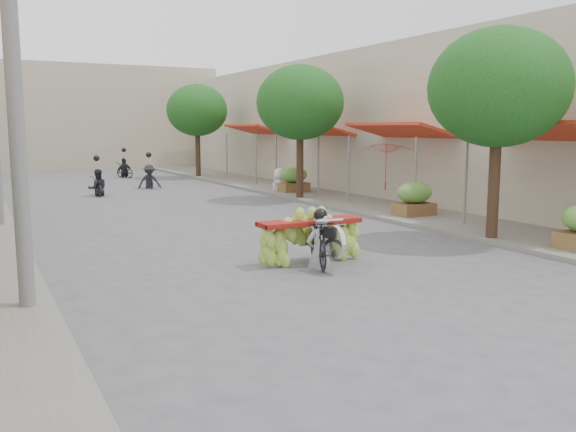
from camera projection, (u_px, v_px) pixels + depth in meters
The scene contains 16 objects.
ground at pixel (429, 316), 9.26m from camera, with size 120.00×120.00×0.00m, color #5A5B60.
sidewalk_right at pixel (322, 194), 25.62m from camera, with size 4.00×60.00×0.12m, color gray.
shophouse_row_right at pixel (432, 124), 26.60m from camera, with size 9.77×40.00×6.00m.
far_building at pixel (65, 118), 42.10m from camera, with size 20.00×6.00×7.00m, color #B0A38B.
utility_pole_near at pixel (11, 45), 8.84m from camera, with size 0.60×0.24×8.00m.
street_tree_near at pixel (499, 88), 14.70m from camera, with size 3.40×3.40×5.25m.
street_tree_mid at pixel (300, 103), 23.47m from camera, with size 3.40×3.40×5.25m.
street_tree_far at pixel (197, 110), 34.00m from camera, with size 3.40×3.40×5.25m.
produce_crate_mid at pixel (414, 196), 19.01m from camera, with size 1.20×0.88×1.16m.
produce_crate_far at pixel (294, 178), 26.03m from camera, with size 1.20×0.88×1.16m.
banana_motorbike at pixel (315, 233), 12.60m from camera, with size 2.26×1.88×2.03m.
market_umbrella at pixel (387, 141), 19.75m from camera, with size 2.31×2.31×1.61m.
pedestrian at pixel (280, 168), 26.68m from camera, with size 1.07×0.82×1.91m.
bg_motorbike_a at pixel (97, 177), 25.37m from camera, with size 0.81×1.44×1.95m.
bg_motorbike_b at pixel (149, 170), 28.49m from camera, with size 1.10×1.63×1.95m.
bg_motorbike_c at pixel (124, 163), 34.64m from camera, with size 1.09×1.63×1.95m.
Camera 1 is at (-6.04, -6.93, 2.84)m, focal length 38.00 mm.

